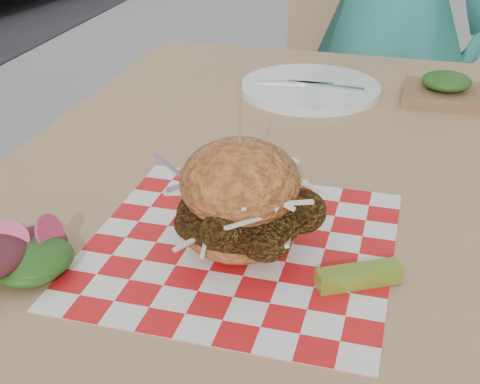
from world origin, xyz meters
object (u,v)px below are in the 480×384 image
at_px(patio_chair, 348,74).
at_px(patio_table, 270,208).
at_px(diner, 391,7).
at_px(sandwich, 240,203).

bearing_deg(patio_chair, patio_table, -92.59).
height_order(diner, patio_chair, diner).
bearing_deg(patio_chair, diner, -47.51).
distance_m(patio_table, patio_chair, 1.07).
bearing_deg(sandwich, patio_chair, 90.92).
distance_m(patio_chair, sandwich, 1.32).
relative_size(patio_table, sandwich, 5.70).
bearing_deg(patio_table, patio_chair, 90.27).
distance_m(diner, sandwich, 1.19).
relative_size(diner, patio_table, 1.31).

